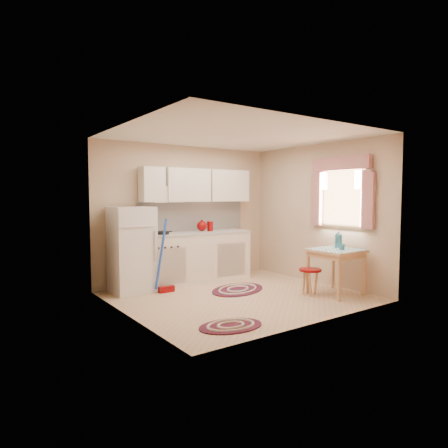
{
  "coord_description": "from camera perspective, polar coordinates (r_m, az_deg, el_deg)",
  "views": [
    {
      "loc": [
        -3.74,
        -4.9,
        1.57
      ],
      "look_at": [
        -0.1,
        0.25,
        1.13
      ],
      "focal_mm": 32.0,
      "sensor_mm": 36.0,
      "label": 1
    }
  ],
  "objects": [
    {
      "name": "rug_center",
      "position": [
        6.77,
        1.98,
        -9.34
      ],
      "size": [
        1.29,
        1.08,
        0.02
      ],
      "primitive_type": null,
      "rotation": [
        0.0,
        0.0,
        0.37
      ],
      "color": "maroon",
      "rests_on": "ground"
    },
    {
      "name": "frying_pan",
      "position": [
        6.89,
        -8.88,
        -1.26
      ],
      "size": [
        0.34,
        0.34,
        0.05
      ],
      "primitive_type": "cylinder",
      "rotation": [
        0.0,
        0.0,
        0.43
      ],
      "color": "black",
      "rests_on": "countertop"
    },
    {
      "name": "room_shell",
      "position": [
        6.45,
        1.91,
        4.23
      ],
      "size": [
        3.64,
        3.6,
        2.52
      ],
      "color": "tan",
      "rests_on": "ground"
    },
    {
      "name": "red_canister",
      "position": [
        7.44,
        -1.99,
        -0.4
      ],
      "size": [
        0.12,
        0.12,
        0.16
      ],
      "primitive_type": "cylinder",
      "rotation": [
        0.0,
        0.0,
        -0.13
      ],
      "color": "#7E0406",
      "rests_on": "countertop"
    },
    {
      "name": "fridge",
      "position": [
        6.69,
        -13.03,
        -3.57
      ],
      "size": [
        0.65,
        0.6,
        1.4
      ],
      "primitive_type": "cube",
      "color": "white",
      "rests_on": "ground"
    },
    {
      "name": "stool",
      "position": [
        6.54,
        12.19,
        -8.09
      ],
      "size": [
        0.43,
        0.43,
        0.42
      ],
      "primitive_type": "cylinder",
      "rotation": [
        0.0,
        0.0,
        0.24
      ],
      "color": "#7E0406",
      "rests_on": "ground"
    },
    {
      "name": "red_kettle",
      "position": [
        7.34,
        -3.17,
        -0.29
      ],
      "size": [
        0.26,
        0.25,
        0.21
      ],
      "primitive_type": null,
      "rotation": [
        0.0,
        0.0,
        0.41
      ],
      "color": "#7E0406",
      "rests_on": "countertop"
    },
    {
      "name": "rug_left",
      "position": [
        4.96,
        0.97,
        -14.36
      ],
      "size": [
        0.88,
        0.65,
        0.02
      ],
      "primitive_type": null,
      "rotation": [
        0.0,
        0.0,
        -0.13
      ],
      "color": "maroon",
      "rests_on": "ground"
    },
    {
      "name": "mug",
      "position": [
        6.55,
        16.49,
        -3.18
      ],
      "size": [
        0.1,
        0.1,
        0.1
      ],
      "primitive_type": "cylinder",
      "rotation": [
        0.0,
        0.0,
        0.17
      ],
      "color": "teal",
      "rests_on": "table"
    },
    {
      "name": "table",
      "position": [
        6.67,
        15.68,
        -6.61
      ],
      "size": [
        0.72,
        0.72,
        0.72
      ],
      "primitive_type": "cube",
      "color": "tan",
      "rests_on": "ground"
    },
    {
      "name": "base_cabinets",
      "position": [
        7.29,
        -4.63,
        -4.93
      ],
      "size": [
        2.25,
        0.6,
        0.88
      ],
      "primitive_type": "cube",
      "color": "white",
      "rests_on": "ground"
    },
    {
      "name": "countertop",
      "position": [
        7.23,
        -4.65,
        -1.33
      ],
      "size": [
        2.27,
        0.62,
        0.04
      ],
      "primitive_type": "cube",
      "color": "#B8B6AF",
      "rests_on": "base_cabinets"
    },
    {
      "name": "broom",
      "position": [
        6.58,
        -8.26,
        -4.53
      ],
      "size": [
        0.28,
        0.13,
        1.2
      ],
      "primitive_type": null,
      "rotation": [
        0.0,
        0.0,
        -0.02
      ],
      "color": "blue",
      "rests_on": "ground"
    },
    {
      "name": "coffee_pot",
      "position": [
        6.82,
        16.03,
        -2.09
      ],
      "size": [
        0.17,
        0.16,
        0.29
      ],
      "primitive_type": null,
      "rotation": [
        0.0,
        0.0,
        0.26
      ],
      "color": "teal",
      "rests_on": "table"
    }
  ]
}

